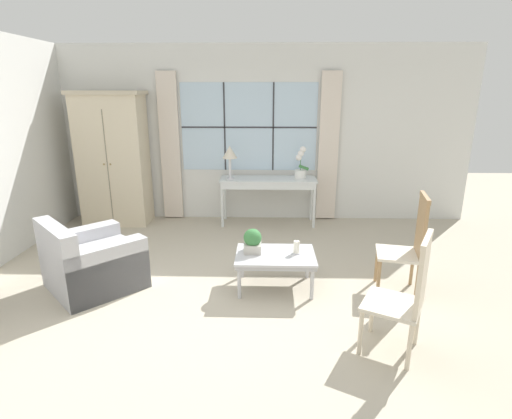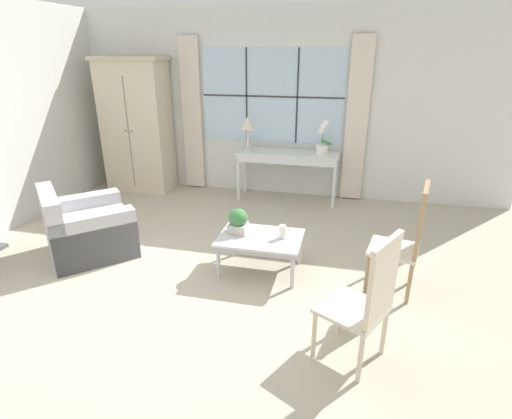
{
  "view_description": "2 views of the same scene",
  "coord_description": "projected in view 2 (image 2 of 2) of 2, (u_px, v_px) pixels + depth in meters",
  "views": [
    {
      "loc": [
        0.3,
        -3.54,
        2.1
      ],
      "look_at": [
        0.18,
        0.64,
        0.85
      ],
      "focal_mm": 28.0,
      "sensor_mm": 36.0,
      "label": 1
    },
    {
      "loc": [
        1.2,
        -3.16,
        2.19
      ],
      "look_at": [
        0.36,
        0.45,
        0.7
      ],
      "focal_mm": 28.0,
      "sensor_mm": 36.0,
      "label": 2
    }
  ],
  "objects": [
    {
      "name": "ground_plane",
      "position": [
        211.0,
        289.0,
        3.92
      ],
      "size": [
        14.0,
        14.0,
        0.0
      ],
      "primitive_type": "plane",
      "color": "#B2A893"
    },
    {
      "name": "wall_back_windowed",
      "position": [
        272.0,
        105.0,
        6.13
      ],
      "size": [
        7.2,
        0.14,
        2.8
      ],
      "color": "silver",
      "rests_on": "ground_plane"
    },
    {
      "name": "armoire",
      "position": [
        137.0,
        126.0,
        6.41
      ],
      "size": [
        1.11,
        0.59,
        2.1
      ],
      "color": "beige",
      "rests_on": "ground_plane"
    },
    {
      "name": "console_table",
      "position": [
        288.0,
        158.0,
        6.04
      ],
      "size": [
        1.53,
        0.49,
        0.75
      ],
      "color": "silver",
      "rests_on": "ground_plane"
    },
    {
      "name": "table_lamp",
      "position": [
        248.0,
        125.0,
        5.92
      ],
      "size": [
        0.23,
        0.23,
        0.52
      ],
      "color": "silver",
      "rests_on": "console_table"
    },
    {
      "name": "potted_orchid",
      "position": [
        323.0,
        141.0,
        5.83
      ],
      "size": [
        0.22,
        0.18,
        0.51
      ],
      "color": "white",
      "rests_on": "console_table"
    },
    {
      "name": "armchair_upholstered",
      "position": [
        87.0,
        230.0,
        4.54
      ],
      "size": [
        1.24,
        1.24,
        0.79
      ],
      "color": "#B2B2B7",
      "rests_on": "ground_plane"
    },
    {
      "name": "side_chair_wooden",
      "position": [
        408.0,
        236.0,
        3.68
      ],
      "size": [
        0.52,
        0.52,
        1.09
      ],
      "color": "beige",
      "rests_on": "ground_plane"
    },
    {
      "name": "accent_chair_wooden",
      "position": [
        367.0,
        297.0,
        2.8
      ],
      "size": [
        0.59,
        0.59,
        1.05
      ],
      "color": "beige",
      "rests_on": "ground_plane"
    },
    {
      "name": "coffee_table",
      "position": [
        260.0,
        241.0,
        4.12
      ],
      "size": [
        0.86,
        0.6,
        0.4
      ],
      "color": "#BCBCC1",
      "rests_on": "ground_plane"
    },
    {
      "name": "potted_plant_small",
      "position": [
        238.0,
        221.0,
        4.15
      ],
      "size": [
        0.2,
        0.2,
        0.27
      ],
      "color": "#BCB7AD",
      "rests_on": "coffee_table"
    },
    {
      "name": "pillar_candle",
      "position": [
        282.0,
        232.0,
        4.05
      ],
      "size": [
        0.09,
        0.09,
        0.16
      ],
      "color": "silver",
      "rests_on": "coffee_table"
    }
  ]
}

